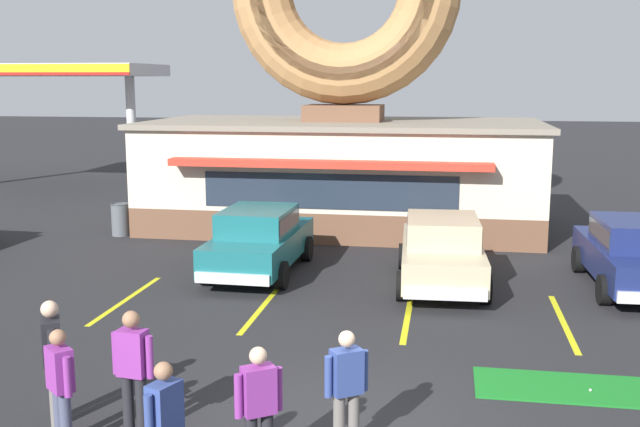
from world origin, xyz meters
TOP-DOWN VIEW (x-y plane):
  - ground_plane at (0.00, 0.00)m, footprint 160.00×160.00m
  - donut_shop_building at (-1.98, 13.94)m, footprint 12.30×6.75m
  - putting_mat at (3.77, 1.71)m, footprint 3.94×1.18m
  - golf_ball at (3.50, 1.59)m, footprint 0.04×0.04m
  - car_navy at (5.43, 7.69)m, footprint 2.08×4.61m
  - car_teal at (-3.16, 7.70)m, footprint 2.06×4.60m
  - car_champagne at (1.22, 7.29)m, footprint 2.14×4.63m
  - pedestrian_blue_sweater_man at (0.13, -0.79)m, footprint 0.51×0.41m
  - pedestrian_hooded_kid at (-2.66, -0.84)m, footprint 0.59×0.29m
  - pedestrian_leather_jacket_man at (-3.89, -0.67)m, footprint 0.40×0.53m
  - pedestrian_clipboard_woman at (-0.80, -1.53)m, footprint 0.50×0.42m
  - pedestrian_beanie_man at (-3.45, -1.27)m, footprint 0.48×0.43m
  - pedestrian_crossing_woman at (-1.72, -2.14)m, footprint 0.36×0.56m
  - trash_bin at (-8.39, 11.33)m, footprint 0.57×0.57m
  - gas_station_canopy at (-15.69, 20.97)m, footprint 9.00×4.46m
  - parking_stripe_far_left at (-5.40, 5.00)m, footprint 0.12×3.60m
  - parking_stripe_left at (-2.40, 5.00)m, footprint 0.12×3.60m
  - parking_stripe_mid_left at (0.60, 5.00)m, footprint 0.12×3.60m
  - parking_stripe_centre at (3.60, 5.00)m, footprint 0.12×3.60m

SIDE VIEW (x-z plane):
  - ground_plane at x=0.00m, z-range 0.00..0.00m
  - parking_stripe_far_left at x=-5.40m, z-range 0.00..0.01m
  - parking_stripe_left at x=-2.40m, z-range 0.00..0.01m
  - parking_stripe_mid_left at x=0.60m, z-range 0.00..0.01m
  - parking_stripe_centre at x=3.60m, z-range 0.00..0.01m
  - putting_mat at x=3.77m, z-range 0.00..0.03m
  - golf_ball at x=3.50m, z-range 0.03..0.07m
  - trash_bin at x=-8.39m, z-range 0.01..0.99m
  - pedestrian_beanie_man at x=-3.45m, z-range 0.08..1.64m
  - car_navy at x=5.43m, z-range 0.07..1.67m
  - car_teal at x=-3.16m, z-range 0.07..1.67m
  - car_champagne at x=1.22m, z-range 0.07..1.67m
  - pedestrian_crossing_woman at x=-1.72m, z-range 0.08..1.67m
  - pedestrian_blue_sweater_man at x=0.13m, z-range 0.08..1.67m
  - pedestrian_clipboard_woman at x=-0.80m, z-range 0.08..1.68m
  - pedestrian_hooded_kid at x=-2.66m, z-range 0.10..1.81m
  - pedestrian_leather_jacket_man at x=-3.89m, z-range 0.10..1.84m
  - donut_shop_building at x=-1.98m, z-range -1.74..9.22m
  - gas_station_canopy at x=-15.69m, z-range 2.21..7.51m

